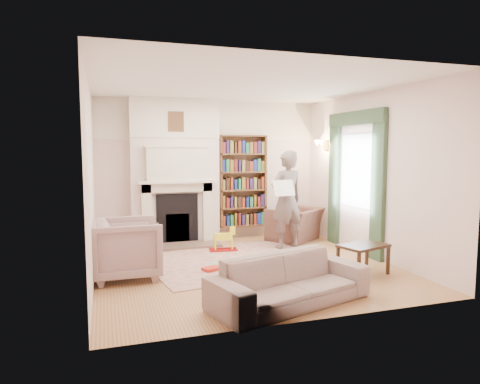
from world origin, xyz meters
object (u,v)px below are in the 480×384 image
object	(u,v)px
armchair_left	(127,248)
paraffin_heater	(152,239)
sofa	(290,280)
bookcase	(242,181)
coffee_table	(363,259)
man_reading	(287,200)
armchair_reading	(295,224)
rocking_horse	(223,239)

from	to	relation	value
armchair_left	paraffin_heater	bearing A→B (deg)	-21.03
paraffin_heater	sofa	bearing A→B (deg)	-66.20
bookcase	coffee_table	xyz separation A→B (m)	(0.86, -3.08, -0.95)
man_reading	coffee_table	xyz separation A→B (m)	(0.39, -1.88, -0.68)
paraffin_heater	man_reading	bearing A→B (deg)	-6.92
armchair_reading	sofa	bearing A→B (deg)	27.94
armchair_left	rocking_horse	distance (m)	2.05
rocking_horse	bookcase	bearing A→B (deg)	63.92
sofa	bookcase	bearing A→B (deg)	63.95
armchair_left	rocking_horse	bearing A→B (deg)	-58.09
rocking_horse	sofa	bearing A→B (deg)	-81.54
paraffin_heater	rocking_horse	world-z (taller)	paraffin_heater
armchair_left	coffee_table	xyz separation A→B (m)	(3.30, -0.90, -0.20)
armchair_left	rocking_horse	world-z (taller)	armchair_left
armchair_reading	armchair_left	distance (m)	3.71
armchair_reading	sofa	xyz separation A→B (m)	(-1.58, -3.25, -0.04)
paraffin_heater	bookcase	bearing A→B (deg)	24.79
armchair_reading	rocking_horse	xyz separation A→B (m)	(-1.63, -0.49, -0.10)
paraffin_heater	armchair_left	bearing A→B (deg)	-110.65
coffee_table	paraffin_heater	xyz separation A→B (m)	(-2.82, 2.17, 0.05)
armchair_reading	rocking_horse	world-z (taller)	armchair_reading
armchair_left	sofa	size ratio (longest dim) A/B	0.48
man_reading	rocking_horse	xyz separation A→B (m)	(-1.18, 0.11, -0.68)
paraffin_heater	coffee_table	bearing A→B (deg)	-37.60
bookcase	paraffin_heater	world-z (taller)	bookcase
man_reading	rocking_horse	world-z (taller)	man_reading
coffee_table	paraffin_heater	distance (m)	3.56
sofa	rocking_horse	distance (m)	2.76
sofa	rocking_horse	bearing A→B (deg)	74.85
sofa	man_reading	xyz separation A→B (m)	(1.13, 2.65, 0.62)
bookcase	armchair_reading	distance (m)	1.39
armchair_reading	armchair_left	bearing A→B (deg)	-10.98
armchair_reading	sofa	size ratio (longest dim) A/B	0.51
armchair_left	coffee_table	bearing A→B (deg)	-105.70
man_reading	coffee_table	distance (m)	2.04
bookcase	coffee_table	bearing A→B (deg)	-74.37
armchair_left	coffee_table	size ratio (longest dim) A/B	1.34
coffee_table	paraffin_heater	world-z (taller)	paraffin_heater
armchair_left	paraffin_heater	world-z (taller)	armchair_left
armchair_reading	rocking_horse	distance (m)	1.71
armchair_reading	coffee_table	xyz separation A→B (m)	(-0.06, -2.48, -0.10)
rocking_horse	coffee_table	bearing A→B (deg)	-44.28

